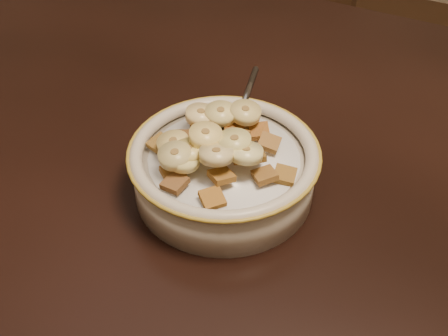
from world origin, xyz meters
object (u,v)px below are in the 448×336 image
at_px(chair, 247,50).
at_px(cereal_bowl, 224,174).
at_px(table, 138,160).
at_px(spoon, 232,137).

relative_size(chair, cereal_bowl, 5.12).
bearing_deg(chair, table, -70.46).
relative_size(table, chair, 1.53).
bearing_deg(cereal_bowl, spoon, 100.96).
bearing_deg(chair, spoon, -62.05).
distance_m(table, cereal_bowl, 0.13).
relative_size(cereal_bowl, spoon, 4.17).
bearing_deg(table, chair, 105.67).
distance_m(cereal_bowl, spoon, 0.04).
bearing_deg(cereal_bowl, table, 171.11).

